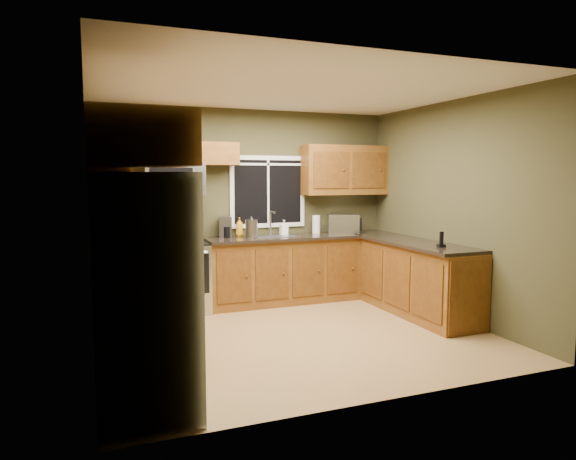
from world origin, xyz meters
TOP-DOWN VIEW (x-y plane):
  - floor at (0.00, 0.00)m, footprint 4.20×4.20m
  - ceiling at (0.00, 0.00)m, footprint 4.20×4.20m
  - back_wall at (0.00, 1.80)m, footprint 4.20×0.00m
  - front_wall at (0.00, -1.80)m, footprint 4.20×0.00m
  - left_wall at (-2.10, 0.00)m, footprint 0.00×3.60m
  - right_wall at (2.10, 0.00)m, footprint 0.00×3.60m
  - window at (0.30, 1.78)m, footprint 1.12×0.03m
  - base_cabinets_left at (-1.80, 0.48)m, footprint 0.60×2.65m
  - countertop_left at (-1.78, 0.48)m, footprint 0.65×2.65m
  - base_cabinets_back at (0.42, 1.50)m, footprint 2.17×0.60m
  - countertop_back at (0.42, 1.48)m, footprint 2.17×0.65m
  - base_cabinets_peninsula at (1.80, 0.54)m, footprint 0.60×2.52m
  - countertop_peninsula at (1.78, 0.55)m, footprint 0.65×2.50m
  - upper_cabinets_left at (-1.94, 0.48)m, footprint 0.33×2.65m
  - upper_cabinets_back_left at (-0.85, 1.64)m, footprint 1.30×0.33m
  - upper_cabinets_back_right at (1.45, 1.64)m, footprint 1.30×0.33m
  - upper_cabinet_over_fridge at (-1.74, -1.30)m, footprint 0.72×0.90m
  - refrigerator at (-1.74, -1.30)m, footprint 0.74×0.90m
  - range at (-1.05, 1.47)m, footprint 0.76×0.69m
  - microwave at (-1.05, 1.61)m, footprint 0.76×0.41m
  - sink at (0.30, 1.49)m, footprint 0.60×0.42m
  - toaster_oven at (1.40, 1.56)m, footprint 0.54×0.49m
  - coffee_maker at (-0.36, 1.64)m, footprint 0.21×0.26m
  - kettle at (-0.05, 1.46)m, footprint 0.21×0.21m
  - paper_towel_roll at (0.99, 1.62)m, footprint 0.13×0.13m
  - soap_bottle_a at (-0.15, 1.70)m, footprint 0.13×0.13m
  - soap_bottle_b at (0.49, 1.63)m, footprint 0.10×0.11m
  - soap_bottle_c at (0.00, 1.63)m, footprint 0.18×0.18m
  - cordless_phone at (1.76, -0.24)m, footprint 0.10×0.10m

SIDE VIEW (x-z plane):
  - floor at x=0.00m, z-range 0.00..0.00m
  - base_cabinets_peninsula at x=1.80m, z-range 0.00..0.90m
  - base_cabinets_left at x=-1.80m, z-range 0.00..0.90m
  - base_cabinets_back at x=0.42m, z-range 0.00..0.90m
  - range at x=-1.05m, z-range 0.00..0.94m
  - refrigerator at x=-1.74m, z-range 0.00..1.80m
  - countertop_left at x=-1.78m, z-range 0.90..0.94m
  - countertop_back at x=0.42m, z-range 0.90..0.94m
  - countertop_peninsula at x=1.78m, z-range 0.90..0.94m
  - sink at x=0.30m, z-range 0.77..1.13m
  - cordless_phone at x=1.76m, z-range 0.90..1.09m
  - soap_bottle_c at x=0.00m, z-range 0.94..1.12m
  - soap_bottle_b at x=0.49m, z-range 0.94..1.15m
  - coffee_maker at x=-0.36m, z-range 0.93..1.21m
  - soap_bottle_a at x=-0.15m, z-range 0.94..1.20m
  - paper_towel_roll at x=0.99m, z-range 0.93..1.22m
  - kettle at x=-0.05m, z-range 0.93..1.23m
  - toaster_oven at x=1.40m, z-range 0.94..1.22m
  - back_wall at x=0.00m, z-range -0.75..3.45m
  - front_wall at x=0.00m, z-range -0.75..3.45m
  - left_wall at x=-2.10m, z-range -0.45..3.15m
  - right_wall at x=2.10m, z-range -0.45..3.15m
  - window at x=0.30m, z-range 1.04..2.06m
  - microwave at x=-1.05m, z-range 1.52..1.94m
  - upper_cabinets_left at x=-1.94m, z-range 1.50..2.22m
  - upper_cabinets_back_right at x=1.45m, z-range 1.50..2.22m
  - upper_cabinet_over_fridge at x=-1.74m, z-range 1.84..2.22m
  - upper_cabinets_back_left at x=-0.85m, z-range 1.92..2.22m
  - ceiling at x=0.00m, z-range 2.70..2.70m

